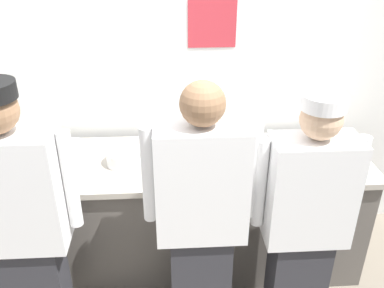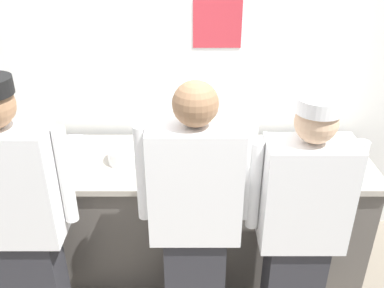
# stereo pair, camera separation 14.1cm
# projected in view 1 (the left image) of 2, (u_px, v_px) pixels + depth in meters

# --- Properties ---
(wall_back) EXTENTS (4.12, 0.11, 2.71)m
(wall_back) POSITION_uv_depth(u_px,v_px,m) (173.00, 70.00, 3.03)
(wall_back) COLOR white
(wall_back) RESTS_ON ground
(prep_counter) EXTENTS (2.63, 0.75, 0.89)m
(prep_counter) POSITION_uv_depth(u_px,v_px,m) (178.00, 213.00, 3.01)
(prep_counter) COLOR #56514C
(prep_counter) RESTS_ON ground
(chef_near_left) EXTENTS (0.61, 0.24, 1.70)m
(chef_near_left) POSITION_uv_depth(u_px,v_px,m) (22.00, 228.00, 2.14)
(chef_near_left) COLOR #2D2D33
(chef_near_left) RESTS_ON ground
(chef_center) EXTENTS (0.61, 0.24, 1.68)m
(chef_center) POSITION_uv_depth(u_px,v_px,m) (201.00, 221.00, 2.22)
(chef_center) COLOR #2D2D33
(chef_center) RESTS_ON ground
(chef_far_right) EXTENTS (0.59, 0.24, 1.60)m
(chef_far_right) POSITION_uv_depth(u_px,v_px,m) (305.00, 223.00, 2.26)
(chef_far_right) COLOR #2D2D33
(chef_far_right) RESTS_ON ground
(plate_stack_front) EXTENTS (0.21, 0.21, 0.05)m
(plate_stack_front) POSITION_uv_depth(u_px,v_px,m) (309.00, 145.00, 2.95)
(plate_stack_front) COLOR white
(plate_stack_front) RESTS_ON prep_counter
(plate_stack_rear) EXTENTS (0.24, 0.24, 0.10)m
(plate_stack_rear) POSITION_uv_depth(u_px,v_px,m) (125.00, 157.00, 2.74)
(plate_stack_rear) COLOR white
(plate_stack_rear) RESTS_ON prep_counter
(mixing_bowl_steel) EXTENTS (0.36, 0.36, 0.11)m
(mixing_bowl_steel) POSITION_uv_depth(u_px,v_px,m) (68.00, 157.00, 2.72)
(mixing_bowl_steel) COLOR #B7BABF
(mixing_bowl_steel) RESTS_ON prep_counter
(sheet_tray) EXTENTS (0.52, 0.35, 0.02)m
(sheet_tray) POSITION_uv_depth(u_px,v_px,m) (204.00, 160.00, 2.79)
(sheet_tray) COLOR #B7BABF
(sheet_tray) RESTS_ON prep_counter
(squeeze_bottle_primary) EXTENTS (0.06, 0.06, 0.18)m
(squeeze_bottle_primary) POSITION_uv_depth(u_px,v_px,m) (25.00, 143.00, 2.84)
(squeeze_bottle_primary) COLOR #E5E066
(squeeze_bottle_primary) RESTS_ON prep_counter
(squeeze_bottle_secondary) EXTENTS (0.06, 0.06, 0.18)m
(squeeze_bottle_secondary) POSITION_uv_depth(u_px,v_px,m) (244.00, 165.00, 2.58)
(squeeze_bottle_secondary) COLOR #E5E066
(squeeze_bottle_secondary) RESTS_ON prep_counter
(ramekin_yellow_sauce) EXTENTS (0.10, 0.10, 0.04)m
(ramekin_yellow_sauce) POSITION_uv_depth(u_px,v_px,m) (265.00, 171.00, 2.64)
(ramekin_yellow_sauce) COLOR white
(ramekin_yellow_sauce) RESTS_ON prep_counter
(ramekin_orange_sauce) EXTENTS (0.08, 0.08, 0.04)m
(ramekin_orange_sauce) POSITION_uv_depth(u_px,v_px,m) (303.00, 161.00, 2.75)
(ramekin_orange_sauce) COLOR white
(ramekin_orange_sauce) RESTS_ON prep_counter
(deli_cup) EXTENTS (0.09, 0.09, 0.10)m
(deli_cup) POSITION_uv_depth(u_px,v_px,m) (18.00, 172.00, 2.57)
(deli_cup) COLOR white
(deli_cup) RESTS_ON prep_counter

